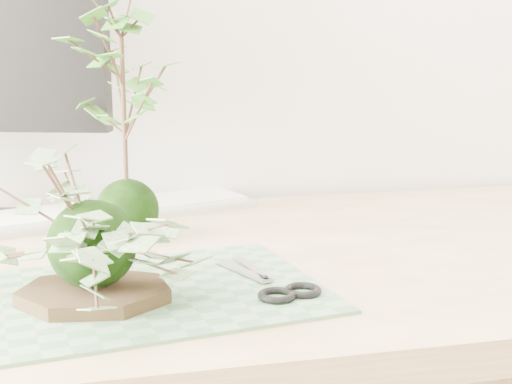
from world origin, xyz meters
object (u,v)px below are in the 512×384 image
(desk, at_px, (176,319))
(keyboard, at_px, (118,210))
(ivy_kokedama, at_px, (91,203))
(maple_kokedama, at_px, (122,55))

(desk, height_order, keyboard, keyboard)
(ivy_kokedama, relative_size, keyboard, 0.71)
(keyboard, bearing_deg, maple_kokedama, -105.55)
(desk, relative_size, keyboard, 3.29)
(ivy_kokedama, relative_size, maple_kokedama, 0.92)
(desk, height_order, ivy_kokedama, ivy_kokedama)
(desk, bearing_deg, maple_kokedama, 120.35)
(ivy_kokedama, height_order, maple_kokedama, maple_kokedama)
(ivy_kokedama, bearing_deg, keyboard, 84.23)
(desk, height_order, maple_kokedama, maple_kokedama)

